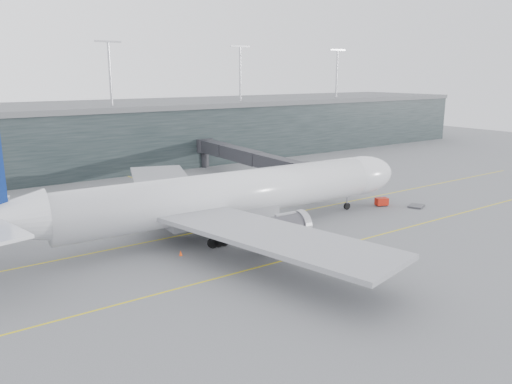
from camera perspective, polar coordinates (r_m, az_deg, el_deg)
ground at (r=76.78m, az=-7.04°, el=-3.59°), size 320.00×320.00×0.00m
taxiline_a at (r=73.42m, az=-5.56°, el=-4.34°), size 160.00×0.25×0.02m
taxiline_b at (r=60.76m, az=1.99°, el=-8.12°), size 160.00×0.25×0.02m
taxiline_lead_main at (r=96.25m, az=-10.03°, el=-0.20°), size 0.25×60.00×0.02m
terminal at (r=128.55m, az=-19.50°, el=6.07°), size 240.00×36.00×29.00m
main_aircraft at (r=70.70m, az=-3.66°, el=-0.49°), size 68.05×63.93×19.09m
jet_bridge at (r=108.24m, az=-2.33°, el=4.30°), size 5.77×45.64×6.95m
gse_cart at (r=88.67m, az=14.16°, el=-1.06°), size 2.40×1.94×1.42m
baggage_dolly at (r=89.73m, az=17.83°, el=-1.54°), size 3.52×3.23×0.28m
uld_a at (r=82.68m, az=-13.29°, el=-1.93°), size 2.20×1.86×1.81m
uld_b at (r=85.41m, az=-12.74°, el=-1.44°), size 2.21×1.93×1.73m
uld_c at (r=85.98m, az=-9.49°, el=-1.21°), size 1.88×1.52×1.69m
cone_nose at (r=92.25m, az=14.40°, el=-0.77°), size 0.50×0.50×0.79m
cone_wing_stbd at (r=66.33m, az=6.46°, el=-6.02°), size 0.43×0.43×0.69m
cone_wing_port at (r=89.38m, az=-5.63°, el=-0.88°), size 0.44×0.44×0.70m
cone_tail at (r=63.71m, az=-8.61°, el=-6.91°), size 0.43×0.43×0.69m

